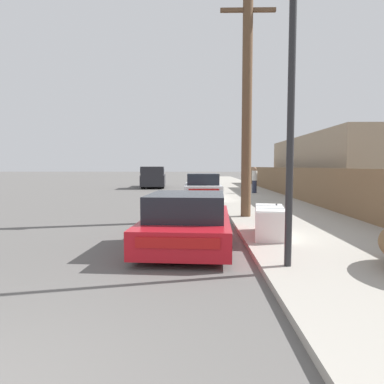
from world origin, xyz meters
The scene contains 10 objects.
sidewalk_curb centered at (5.30, 23.50, 0.06)m, with size 4.20×63.00×0.12m, color #9E998E.
discarded_fridge centered at (3.87, 6.48, 0.47)m, with size 0.96×1.78×0.73m.
parked_sports_car_red centered at (1.89, 5.95, 0.55)m, with size 2.11×4.29×1.22m.
car_parked_mid centered at (2.35, 16.27, 0.66)m, with size 1.91×4.24×1.43m.
pickup_truck centered at (-1.67, 26.96, 0.89)m, with size 2.35×5.59×1.78m.
utility_pole centered at (3.74, 9.74, 3.96)m, with size 1.80×0.33×7.50m.
street_lamp centered at (3.66, 3.95, 2.80)m, with size 0.26×0.26×4.61m.
wooden_fence centered at (7.25, 17.36, 0.93)m, with size 0.08×32.70×1.62m, color brown.
building_right_house centered at (11.32, 19.53, 1.82)m, with size 6.00×13.82×3.64m, color gray.
pedestrian centered at (5.69, 19.95, 0.96)m, with size 0.34×0.34×1.64m.
Camera 1 is at (2.14, -1.80, 1.82)m, focal length 32.00 mm.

